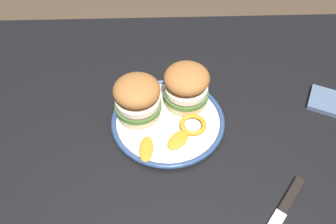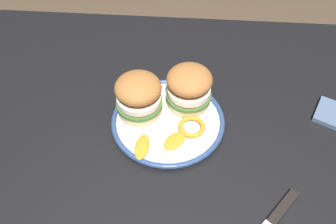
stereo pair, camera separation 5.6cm
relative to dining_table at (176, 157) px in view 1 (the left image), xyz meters
The scene contains 8 objects.
dining_table is the anchor object (origin of this frame).
dinner_plate 0.11m from the dining_table, 119.70° to the left, with size 0.27×0.27×0.02m.
sandwich_half_left 0.19m from the dining_table, 147.78° to the left, with size 0.13×0.13×0.10m.
sandwich_half_right 0.19m from the dining_table, 74.66° to the left, with size 0.11×0.11×0.10m.
orange_peel_curled 0.12m from the dining_table, 15.09° to the left, with size 0.07×0.07×0.01m.
orange_peel_strip_long 0.15m from the dining_table, 142.87° to the right, with size 0.03×0.07×0.01m.
orange_peel_strip_short 0.12m from the dining_table, 93.10° to the right, with size 0.06×0.07×0.01m.
table_knife 0.29m from the dining_table, 46.48° to the right, with size 0.15×0.18×0.01m.
Camera 1 is at (-0.04, -0.48, 1.34)m, focal length 36.95 mm.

